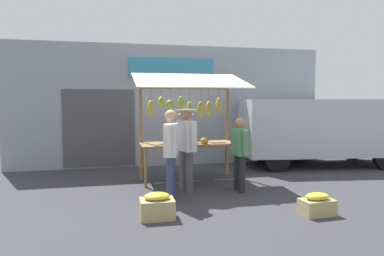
{
  "coord_description": "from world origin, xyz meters",
  "views": [
    {
      "loc": [
        1.84,
        8.03,
        1.88
      ],
      "look_at": [
        0.0,
        0.3,
        1.25
      ],
      "focal_mm": 33.88,
      "sensor_mm": 36.0,
      "label": 1
    }
  ],
  "objects_px": {
    "shopper_with_shopping_bag": "(171,148)",
    "produce_crate_side": "(317,205)",
    "shopper_in_grey_tee": "(240,150)",
    "parked_van": "(314,126)",
    "vendor_with_sunhat": "(186,139)",
    "produce_crate_near": "(157,207)",
    "shopper_with_ponytail": "(186,142)",
    "market_stall": "(188,114)"
  },
  "relations": [
    {
      "from": "market_stall",
      "to": "vendor_with_sunhat",
      "type": "xyz_separation_m",
      "value": [
        -0.09,
        -0.69,
        -0.65
      ]
    },
    {
      "from": "shopper_with_shopping_bag",
      "to": "parked_van",
      "type": "distance_m",
      "value": 5.3
    },
    {
      "from": "shopper_with_ponytail",
      "to": "produce_crate_near",
      "type": "relative_size",
      "value": 3.16
    },
    {
      "from": "produce_crate_near",
      "to": "produce_crate_side",
      "type": "height_order",
      "value": "produce_crate_near"
    },
    {
      "from": "market_stall",
      "to": "shopper_with_shopping_bag",
      "type": "distance_m",
      "value": 1.8
    },
    {
      "from": "shopper_with_ponytail",
      "to": "produce_crate_side",
      "type": "height_order",
      "value": "shopper_with_ponytail"
    },
    {
      "from": "market_stall",
      "to": "parked_van",
      "type": "xyz_separation_m",
      "value": [
        -3.91,
        -1.08,
        -0.43
      ]
    },
    {
      "from": "vendor_with_sunhat",
      "to": "shopper_in_grey_tee",
      "type": "bearing_deg",
      "value": 12.99
    },
    {
      "from": "shopper_in_grey_tee",
      "to": "produce_crate_side",
      "type": "height_order",
      "value": "shopper_in_grey_tee"
    },
    {
      "from": "vendor_with_sunhat",
      "to": "shopper_with_ponytail",
      "type": "distance_m",
      "value": 1.81
    },
    {
      "from": "produce_crate_near",
      "to": "produce_crate_side",
      "type": "relative_size",
      "value": 0.98
    },
    {
      "from": "shopper_with_shopping_bag",
      "to": "produce_crate_near",
      "type": "relative_size",
      "value": 3.1
    },
    {
      "from": "vendor_with_sunhat",
      "to": "parked_van",
      "type": "height_order",
      "value": "parked_van"
    },
    {
      "from": "produce_crate_near",
      "to": "produce_crate_side",
      "type": "distance_m",
      "value": 2.59
    },
    {
      "from": "shopper_in_grey_tee",
      "to": "produce_crate_near",
      "type": "xyz_separation_m",
      "value": [
        1.88,
        1.31,
        -0.67
      ]
    },
    {
      "from": "shopper_in_grey_tee",
      "to": "parked_van",
      "type": "relative_size",
      "value": 0.33
    },
    {
      "from": "shopper_in_grey_tee",
      "to": "shopper_with_ponytail",
      "type": "bearing_deg",
      "value": 81.19
    },
    {
      "from": "market_stall",
      "to": "vendor_with_sunhat",
      "type": "distance_m",
      "value": 0.95
    },
    {
      "from": "market_stall",
      "to": "shopper_in_grey_tee",
      "type": "height_order",
      "value": "market_stall"
    },
    {
      "from": "shopper_with_shopping_bag",
      "to": "produce_crate_near",
      "type": "height_order",
      "value": "shopper_with_shopping_bag"
    },
    {
      "from": "shopper_with_ponytail",
      "to": "shopper_in_grey_tee",
      "type": "xyz_separation_m",
      "value": [
        -1.09,
        0.14,
        -0.17
      ]
    },
    {
      "from": "market_stall",
      "to": "produce_crate_side",
      "type": "height_order",
      "value": "market_stall"
    },
    {
      "from": "market_stall",
      "to": "parked_van",
      "type": "distance_m",
      "value": 4.08
    },
    {
      "from": "vendor_with_sunhat",
      "to": "produce_crate_near",
      "type": "distance_m",
      "value": 3.49
    },
    {
      "from": "shopper_with_ponytail",
      "to": "produce_crate_side",
      "type": "xyz_separation_m",
      "value": [
        -1.77,
        1.88,
        -0.86
      ]
    },
    {
      "from": "produce_crate_side",
      "to": "parked_van",
      "type": "bearing_deg",
      "value": -121.07
    },
    {
      "from": "market_stall",
      "to": "vendor_with_sunhat",
      "type": "height_order",
      "value": "market_stall"
    },
    {
      "from": "parked_van",
      "to": "produce_crate_near",
      "type": "distance_m",
      "value": 6.23
    },
    {
      "from": "market_stall",
      "to": "shopper_with_shopping_bag",
      "type": "bearing_deg",
      "value": 66.23
    },
    {
      "from": "vendor_with_sunhat",
      "to": "produce_crate_near",
      "type": "relative_size",
      "value": 2.84
    },
    {
      "from": "parked_van",
      "to": "shopper_with_shopping_bag",
      "type": "bearing_deg",
      "value": 37.78
    },
    {
      "from": "parked_van",
      "to": "produce_crate_near",
      "type": "height_order",
      "value": "parked_van"
    },
    {
      "from": "parked_van",
      "to": "market_stall",
      "type": "bearing_deg",
      "value": 23.37
    },
    {
      "from": "produce_crate_side",
      "to": "shopper_with_shopping_bag",
      "type": "bearing_deg",
      "value": -32.93
    },
    {
      "from": "produce_crate_near",
      "to": "vendor_with_sunhat",
      "type": "bearing_deg",
      "value": -110.03
    },
    {
      "from": "shopper_with_shopping_bag",
      "to": "produce_crate_side",
      "type": "relative_size",
      "value": 3.05
    },
    {
      "from": "shopper_with_ponytail",
      "to": "shopper_in_grey_tee",
      "type": "relative_size",
      "value": 1.14
    },
    {
      "from": "market_stall",
      "to": "shopper_with_ponytail",
      "type": "relative_size",
      "value": 1.45
    },
    {
      "from": "shopper_with_ponytail",
      "to": "shopper_in_grey_tee",
      "type": "distance_m",
      "value": 1.11
    },
    {
      "from": "market_stall",
      "to": "produce_crate_side",
      "type": "distance_m",
      "value": 3.58
    },
    {
      "from": "shopper_with_shopping_bag",
      "to": "produce_crate_side",
      "type": "distance_m",
      "value": 2.7
    },
    {
      "from": "shopper_with_ponytail",
      "to": "shopper_in_grey_tee",
      "type": "height_order",
      "value": "shopper_with_ponytail"
    }
  ]
}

